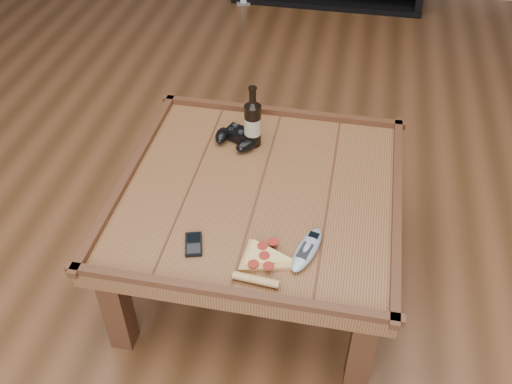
% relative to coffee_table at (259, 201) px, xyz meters
% --- Properties ---
extents(ground, '(6.00, 6.00, 0.00)m').
position_rel_coffee_table_xyz_m(ground, '(0.00, 0.00, -0.39)').
color(ground, '#4B2B15').
rests_on(ground, ground).
extents(coffee_table, '(1.03, 1.03, 0.48)m').
position_rel_coffee_table_xyz_m(coffee_table, '(0.00, 0.00, 0.00)').
color(coffee_table, '#5B2F1A').
rests_on(coffee_table, ground).
extents(beer_bottle, '(0.07, 0.07, 0.26)m').
position_rel_coffee_table_xyz_m(beer_bottle, '(-0.08, 0.26, 0.16)').
color(beer_bottle, black).
rests_on(beer_bottle, coffee_table).
extents(game_controller, '(0.19, 0.16, 0.05)m').
position_rel_coffee_table_xyz_m(game_controller, '(-0.14, 0.25, 0.08)').
color(game_controller, black).
rests_on(game_controller, coffee_table).
extents(pizza_slice, '(0.18, 0.27, 0.03)m').
position_rel_coffee_table_xyz_m(pizza_slice, '(0.08, -0.34, 0.07)').
color(pizza_slice, tan).
rests_on(pizza_slice, coffee_table).
extents(smartphone, '(0.08, 0.11, 0.01)m').
position_rel_coffee_table_xyz_m(smartphone, '(-0.16, -0.31, 0.07)').
color(smartphone, black).
rests_on(smartphone, coffee_table).
extents(remote_control, '(0.12, 0.22, 0.03)m').
position_rel_coffee_table_xyz_m(remote_control, '(0.21, -0.27, 0.07)').
color(remote_control, '#91969D').
rests_on(remote_control, coffee_table).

